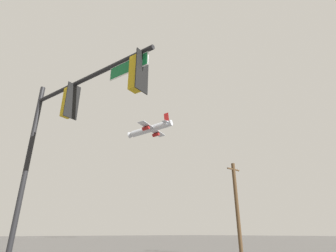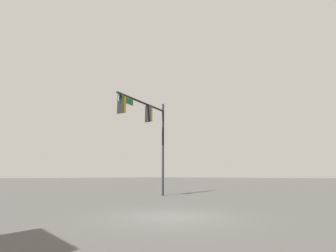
{
  "view_description": "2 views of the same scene",
  "coord_description": "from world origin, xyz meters",
  "views": [
    {
      "loc": [
        3.09,
        -10.08,
        1.85
      ],
      "look_at": [
        -2.37,
        -5.37,
        4.8
      ],
      "focal_mm": 28.0,
      "sensor_mm": 36.0,
      "label": 1
    },
    {
      "loc": [
        7.42,
        7.08,
        1.5
      ],
      "look_at": [
        -5.06,
        -5.08,
        4.84
      ],
      "focal_mm": 28.0,
      "sensor_mm": 36.0,
      "label": 2
    }
  ],
  "objects": [
    {
      "name": "ground_plane",
      "position": [
        0.0,
        0.0,
        0.0
      ],
      "size": [
        400.0,
        400.0,
        0.0
      ],
      "primitive_type": "plane",
      "color": "#514F4C"
    },
    {
      "name": "signal_pole_near",
      "position": [
        -5.06,
        -7.28,
        5.45
      ],
      "size": [
        5.67,
        1.67,
        7.38
      ],
      "color": "black",
      "rests_on": "ground_plane"
    }
  ]
}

